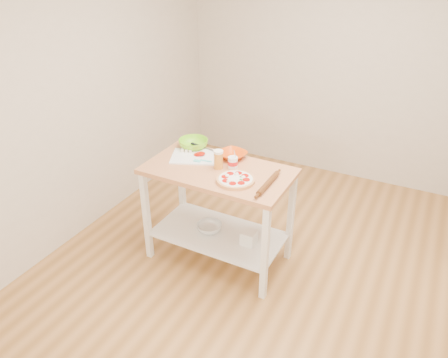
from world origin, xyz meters
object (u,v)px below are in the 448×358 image
at_px(beer_pint, 218,159).
at_px(shelf_glass_bowl, 209,227).
at_px(prep_island, 218,195).
at_px(rolling_pin, 268,183).
at_px(yogurt_tub, 233,163).
at_px(spatula, 202,161).
at_px(shelf_bin, 249,238).
at_px(cutting_board, 195,156).
at_px(orange_bowl, 232,155).
at_px(knife, 200,146).
at_px(pizza, 235,180).
at_px(green_bowl, 193,144).

xyz_separation_m(beer_pint, shelf_glass_bowl, (-0.08, -0.02, -0.68)).
bearing_deg(prep_island, rolling_pin, -8.44).
bearing_deg(yogurt_tub, spatula, -173.74).
distance_m(yogurt_tub, shelf_bin, 0.67).
bearing_deg(shelf_glass_bowl, prep_island, 3.87).
distance_m(rolling_pin, shelf_bin, 0.63).
relative_size(cutting_board, orange_bowl, 2.07).
bearing_deg(spatula, knife, 117.28).
bearing_deg(cutting_board, pizza, -47.09).
relative_size(pizza, cutting_board, 0.62).
bearing_deg(pizza, prep_island, 150.82).
bearing_deg(yogurt_tub, shelf_bin, -22.87).
bearing_deg(shelf_bin, pizza, -127.58).
bearing_deg(orange_bowl, shelf_bin, -40.88).
height_order(prep_island, knife, knife).
relative_size(pizza, shelf_bin, 2.52).
distance_m(beer_pint, yogurt_tub, 0.12).
bearing_deg(orange_bowl, yogurt_tub, -62.38).
distance_m(spatula, rolling_pin, 0.65).
height_order(beer_pint, rolling_pin, beer_pint).
distance_m(spatula, green_bowl, 0.30).
xyz_separation_m(rolling_pin, shelf_glass_bowl, (-0.55, 0.06, -0.63)).
height_order(pizza, orange_bowl, orange_bowl).
xyz_separation_m(pizza, yogurt_tub, (-0.12, 0.19, 0.03)).
height_order(pizza, spatula, pizza).
xyz_separation_m(prep_island, spatula, (-0.18, 0.04, 0.27)).
height_order(prep_island, beer_pint, beer_pint).
bearing_deg(knife, beer_pint, -26.80).
distance_m(beer_pint, rolling_pin, 0.48).
relative_size(knife, orange_bowl, 1.16).
bearing_deg(beer_pint, pizza, -31.89).
bearing_deg(green_bowl, yogurt_tub, -21.13).
height_order(rolling_pin, shelf_bin, rolling_pin).
bearing_deg(yogurt_tub, orange_bowl, 117.62).
relative_size(spatula, yogurt_tub, 0.86).
height_order(knife, shelf_bin, knife).
bearing_deg(orange_bowl, shelf_glass_bowl, -112.70).
height_order(beer_pint, yogurt_tub, yogurt_tub).
xyz_separation_m(shelf_glass_bowl, shelf_bin, (0.39, -0.01, 0.02)).
xyz_separation_m(spatula, knife, (-0.16, 0.24, 0.00)).
bearing_deg(beer_pint, green_bowl, 147.53).
bearing_deg(rolling_pin, prep_island, 171.56).
relative_size(knife, shelf_bin, 2.27).
bearing_deg(knife, shelf_bin, -12.85).
xyz_separation_m(orange_bowl, yogurt_tub, (0.09, -0.16, 0.02)).
bearing_deg(pizza, spatula, 157.41).
distance_m(spatula, shelf_glass_bowl, 0.63).
xyz_separation_m(green_bowl, rolling_pin, (0.85, -0.33, -0.02)).
relative_size(orange_bowl, yogurt_tub, 1.34).
xyz_separation_m(spatula, yogurt_tub, (0.27, 0.03, 0.03)).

